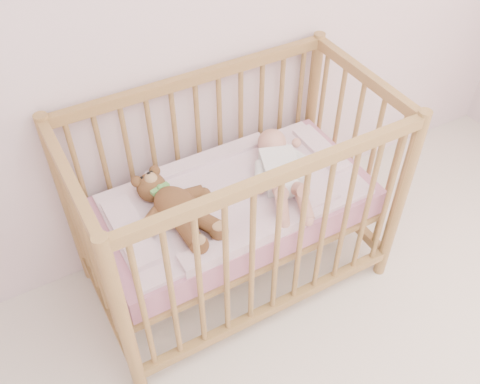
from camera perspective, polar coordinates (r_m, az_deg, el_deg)
crib at (r=2.39m, az=-0.59°, el=-1.32°), size 1.36×0.76×1.00m
mattress at (r=2.40m, az=-0.58°, el=-1.57°), size 1.22×0.62×0.13m
blanket at (r=2.35m, az=-0.60°, el=-0.30°), size 1.10×0.58×0.06m
baby at (r=2.37m, az=4.34°, el=2.54°), size 0.47×0.66×0.14m
teddy_bear at (r=2.19m, az=-6.75°, el=-1.54°), size 0.47×0.58×0.14m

